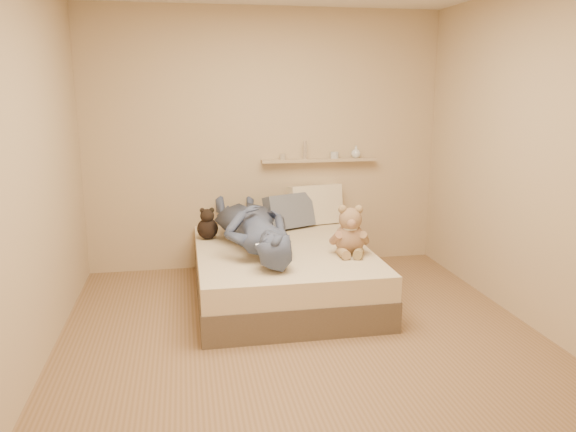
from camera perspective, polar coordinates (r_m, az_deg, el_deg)
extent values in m
plane|color=#8C6948|center=(4.25, 1.64, -12.54)|extent=(3.80, 3.80, 0.00)
plane|color=tan|center=(5.73, -2.30, 7.63)|extent=(3.60, 0.00, 3.60)
plane|color=tan|center=(2.09, 12.90, -1.96)|extent=(3.60, 0.00, 3.60)
plane|color=tan|center=(3.91, -25.03, 3.98)|extent=(0.00, 3.80, 3.80)
plane|color=tan|center=(4.60, 24.33, 5.21)|extent=(0.00, 3.80, 3.80)
cube|color=brown|center=(5.04, -0.59, -6.79)|extent=(1.50, 1.90, 0.25)
cube|color=beige|center=(4.97, -0.59, -4.35)|extent=(1.48, 1.88, 0.20)
cube|color=#B5B7BC|center=(4.38, -2.07, -3.16)|extent=(0.20, 0.13, 0.06)
cube|color=black|center=(4.37, -2.03, -2.98)|extent=(0.11, 0.07, 0.03)
sphere|color=#A17558|center=(4.76, 6.28, -2.32)|extent=(0.26, 0.26, 0.26)
sphere|color=#9B7155|center=(4.70, 6.36, -0.33)|extent=(0.19, 0.19, 0.19)
sphere|color=#A07D58|center=(4.67, 5.56, 0.68)|extent=(0.07, 0.07, 0.07)
sphere|color=#957B51|center=(4.69, 7.21, 0.68)|extent=(0.07, 0.07, 0.07)
sphere|color=#956C52|center=(4.62, 6.47, -0.78)|extent=(0.08, 0.08, 0.08)
cylinder|color=#9B6D52|center=(4.72, 4.89, -2.24)|extent=(0.09, 0.18, 0.15)
cylinder|color=#8D6B4B|center=(4.74, 7.75, -2.22)|extent=(0.14, 0.18, 0.15)
cylinder|color=#A58258|center=(4.67, 5.64, -3.76)|extent=(0.08, 0.17, 0.09)
cylinder|color=olive|center=(4.69, 7.16, -3.75)|extent=(0.14, 0.19, 0.09)
cylinder|color=beige|center=(4.72, 6.33, -1.27)|extent=(0.16, 0.16, 0.02)
sphere|color=black|center=(5.27, -8.17, -1.28)|extent=(0.19, 0.19, 0.19)
sphere|color=black|center=(5.23, -8.21, 0.01)|extent=(0.13, 0.13, 0.13)
sphere|color=black|center=(5.21, -8.70, 0.57)|extent=(0.05, 0.05, 0.05)
sphere|color=black|center=(5.22, -7.76, 0.61)|extent=(0.05, 0.05, 0.05)
cube|color=beige|center=(5.78, 2.78, 1.16)|extent=(0.58, 0.32, 0.42)
cube|color=slate|center=(5.59, 0.12, 0.46)|extent=(0.55, 0.41, 0.37)
imported|color=#3F4764|center=(4.92, -3.66, -0.96)|extent=(0.78, 1.72, 0.40)
cube|color=tan|center=(5.80, 3.21, 5.70)|extent=(1.20, 0.12, 0.03)
cylinder|color=#B6AD9C|center=(5.71, -0.55, 6.03)|extent=(0.06, 0.06, 0.05)
cylinder|color=silver|center=(5.75, 1.73, 6.72)|extent=(0.04, 0.04, 0.18)
cylinder|color=silver|center=(5.83, 4.75, 6.19)|extent=(0.08, 0.08, 0.07)
imported|color=silver|center=(5.89, 6.91, 6.50)|extent=(0.14, 0.14, 0.13)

